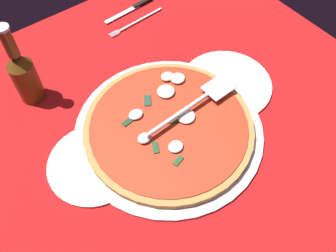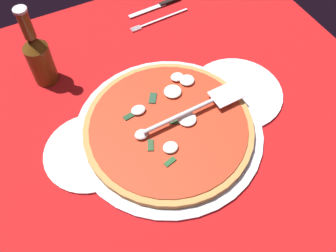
{
  "view_description": "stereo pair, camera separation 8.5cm",
  "coord_description": "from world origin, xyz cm",
  "px_view_note": "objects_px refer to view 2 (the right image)",
  "views": [
    {
      "loc": [
        -31.68,
        -38.01,
        71.85
      ],
      "look_at": [
        -2.72,
        0.26,
        2.11
      ],
      "focal_mm": 39.05,
      "sensor_mm": 36.0,
      "label": 1
    },
    {
      "loc": [
        -24.51,
        -42.5,
        71.85
      ],
      "look_at": [
        -2.72,
        0.26,
        2.11
      ],
      "focal_mm": 39.05,
      "sensor_mm": 36.0,
      "label": 2
    }
  ],
  "objects_px": {
    "dinner_plate_right": "(236,93)",
    "beer_bottle": "(39,56)",
    "dinner_plate_left": "(90,152)",
    "pizza": "(168,125)",
    "pizza_server": "(199,107)",
    "place_setting_far": "(160,13)"
  },
  "relations": [
    {
      "from": "dinner_plate_right",
      "to": "pizza_server",
      "type": "bearing_deg",
      "value": -169.96
    },
    {
      "from": "dinner_plate_right",
      "to": "beer_bottle",
      "type": "relative_size",
      "value": 1.05
    },
    {
      "from": "dinner_plate_right",
      "to": "pizza_server",
      "type": "relative_size",
      "value": 0.89
    },
    {
      "from": "dinner_plate_right",
      "to": "beer_bottle",
      "type": "xyz_separation_m",
      "value": [
        -0.41,
        0.27,
        0.08
      ]
    },
    {
      "from": "dinner_plate_left",
      "to": "place_setting_far",
      "type": "xyz_separation_m",
      "value": [
        0.36,
        0.37,
        -0.0
      ]
    },
    {
      "from": "pizza_server",
      "to": "beer_bottle",
      "type": "height_order",
      "value": "beer_bottle"
    },
    {
      "from": "place_setting_far",
      "to": "pizza_server",
      "type": "bearing_deg",
      "value": 73.86
    },
    {
      "from": "dinner_plate_right",
      "to": "beer_bottle",
      "type": "height_order",
      "value": "beer_bottle"
    },
    {
      "from": "dinner_plate_left",
      "to": "place_setting_far",
      "type": "relative_size",
      "value": 1.0
    },
    {
      "from": "dinner_plate_right",
      "to": "pizza",
      "type": "bearing_deg",
      "value": -174.2
    },
    {
      "from": "beer_bottle",
      "to": "pizza_server",
      "type": "bearing_deg",
      "value": -44.75
    },
    {
      "from": "dinner_plate_left",
      "to": "pizza_server",
      "type": "height_order",
      "value": "pizza_server"
    },
    {
      "from": "pizza_server",
      "to": "beer_bottle",
      "type": "bearing_deg",
      "value": 132.55
    },
    {
      "from": "dinner_plate_left",
      "to": "place_setting_far",
      "type": "bearing_deg",
      "value": 45.71
    },
    {
      "from": "dinner_plate_left",
      "to": "pizza",
      "type": "xyz_separation_m",
      "value": [
        0.19,
        -0.02,
        0.01
      ]
    },
    {
      "from": "dinner_plate_left",
      "to": "place_setting_far",
      "type": "height_order",
      "value": "place_setting_far"
    },
    {
      "from": "dinner_plate_left",
      "to": "pizza",
      "type": "bearing_deg",
      "value": -7.37
    },
    {
      "from": "place_setting_far",
      "to": "pizza",
      "type": "bearing_deg",
      "value": 63.08
    },
    {
      "from": "pizza_server",
      "to": "beer_bottle",
      "type": "relative_size",
      "value": 1.17
    },
    {
      "from": "place_setting_far",
      "to": "beer_bottle",
      "type": "xyz_separation_m",
      "value": [
        -0.38,
        -0.1,
        0.08
      ]
    },
    {
      "from": "place_setting_far",
      "to": "dinner_plate_right",
      "type": "bearing_deg",
      "value": 91.85
    },
    {
      "from": "dinner_plate_left",
      "to": "beer_bottle",
      "type": "distance_m",
      "value": 0.27
    }
  ]
}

